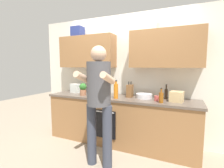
{
  "coord_description": "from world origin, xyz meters",
  "views": [
    {
      "loc": [
        1.11,
        -2.8,
        1.48
      ],
      "look_at": [
        -0.1,
        -0.1,
        1.15
      ],
      "focal_mm": 26.07,
      "sensor_mm": 36.0,
      "label": 1
    }
  ],
  "objects_px": {
    "bottle_soy": "(166,93)",
    "potted_herb": "(83,89)",
    "bottle_syrup": "(161,97)",
    "bottle_soda": "(102,87)",
    "cup_ceramic": "(157,98)",
    "knife_block": "(130,91)",
    "cup_tea": "(91,91)",
    "grocery_bag_produce": "(76,88)",
    "bottle_water": "(95,88)",
    "grocery_bag_bread": "(177,97)",
    "bottle_juice": "(116,91)",
    "cup_coffee": "(109,94)",
    "mixing_bowl": "(144,96)",
    "person_standing": "(99,97)"
  },
  "relations": [
    {
      "from": "mixing_bowl",
      "to": "grocery_bag_produce",
      "type": "bearing_deg",
      "value": 179.44
    },
    {
      "from": "cup_coffee",
      "to": "grocery_bag_produce",
      "type": "xyz_separation_m",
      "value": [
        -0.88,
        0.16,
        0.04
      ]
    },
    {
      "from": "knife_block",
      "to": "bottle_syrup",
      "type": "bearing_deg",
      "value": -23.09
    },
    {
      "from": "bottle_water",
      "to": "grocery_bag_bread",
      "type": "xyz_separation_m",
      "value": [
        1.6,
        -0.11,
        -0.04
      ]
    },
    {
      "from": "bottle_soda",
      "to": "bottle_water",
      "type": "distance_m",
      "value": 0.16
    },
    {
      "from": "knife_block",
      "to": "potted_herb",
      "type": "bearing_deg",
      "value": -167.98
    },
    {
      "from": "bottle_soy",
      "to": "potted_herb",
      "type": "bearing_deg",
      "value": -170.4
    },
    {
      "from": "bottle_soy",
      "to": "cup_coffee",
      "type": "relative_size",
      "value": 2.51
    },
    {
      "from": "bottle_soda",
      "to": "bottle_syrup",
      "type": "bearing_deg",
      "value": -16.87
    },
    {
      "from": "cup_tea",
      "to": "potted_herb",
      "type": "xyz_separation_m",
      "value": [
        -0.02,
        -0.28,
        0.08
      ]
    },
    {
      "from": "cup_coffee",
      "to": "cup_tea",
      "type": "relative_size",
      "value": 1.12
    },
    {
      "from": "bottle_syrup",
      "to": "grocery_bag_bread",
      "type": "xyz_separation_m",
      "value": [
        0.22,
        0.19,
        -0.0
      ]
    },
    {
      "from": "bottle_water",
      "to": "potted_herb",
      "type": "xyz_separation_m",
      "value": [
        -0.13,
        -0.23,
        0.01
      ]
    },
    {
      "from": "cup_ceramic",
      "to": "mixing_bowl",
      "type": "bearing_deg",
      "value": 151.04
    },
    {
      "from": "bottle_soy",
      "to": "bottle_juice",
      "type": "xyz_separation_m",
      "value": [
        -0.83,
        -0.28,
        0.04
      ]
    },
    {
      "from": "cup_ceramic",
      "to": "bottle_juice",
      "type": "bearing_deg",
      "value": -173.05
    },
    {
      "from": "bottle_water",
      "to": "grocery_bag_produce",
      "type": "bearing_deg",
      "value": -177.46
    },
    {
      "from": "bottle_soda",
      "to": "cup_ceramic",
      "type": "bearing_deg",
      "value": -12.23
    },
    {
      "from": "bottle_soda",
      "to": "bottle_water",
      "type": "xyz_separation_m",
      "value": [
        -0.13,
        -0.08,
        -0.02
      ]
    },
    {
      "from": "bottle_water",
      "to": "cup_tea",
      "type": "xyz_separation_m",
      "value": [
        -0.11,
        0.05,
        -0.07
      ]
    },
    {
      "from": "cup_tea",
      "to": "knife_block",
      "type": "bearing_deg",
      "value": -5.52
    },
    {
      "from": "potted_herb",
      "to": "grocery_bag_produce",
      "type": "height_order",
      "value": "potted_herb"
    },
    {
      "from": "bottle_soy",
      "to": "bottle_soda",
      "type": "distance_m",
      "value": 1.29
    },
    {
      "from": "bottle_soda",
      "to": "bottle_juice",
      "type": "bearing_deg",
      "value": -36.11
    },
    {
      "from": "bottle_syrup",
      "to": "cup_tea",
      "type": "bearing_deg",
      "value": 167.1
    },
    {
      "from": "bottle_water",
      "to": "cup_coffee",
      "type": "relative_size",
      "value": 2.79
    },
    {
      "from": "bottle_juice",
      "to": "grocery_bag_bread",
      "type": "distance_m",
      "value": 1.02
    },
    {
      "from": "knife_block",
      "to": "potted_herb",
      "type": "relative_size",
      "value": 1.21
    },
    {
      "from": "knife_block",
      "to": "grocery_bag_bread",
      "type": "xyz_separation_m",
      "value": [
        0.82,
        -0.07,
        -0.03
      ]
    },
    {
      "from": "bottle_soy",
      "to": "bottle_water",
      "type": "bearing_deg",
      "value": -178.89
    },
    {
      "from": "person_standing",
      "to": "bottle_juice",
      "type": "xyz_separation_m",
      "value": [
        -0.0,
        0.65,
        -0.0
      ]
    },
    {
      "from": "bottle_soy",
      "to": "knife_block",
      "type": "bearing_deg",
      "value": -173.89
    },
    {
      "from": "bottle_syrup",
      "to": "bottle_water",
      "type": "bearing_deg",
      "value": 167.91
    },
    {
      "from": "bottle_water",
      "to": "potted_herb",
      "type": "relative_size",
      "value": 1.2
    },
    {
      "from": "cup_coffee",
      "to": "grocery_bag_produce",
      "type": "relative_size",
      "value": 0.5
    },
    {
      "from": "knife_block",
      "to": "person_standing",
      "type": "bearing_deg",
      "value": -102.36
    },
    {
      "from": "bottle_juice",
      "to": "potted_herb",
      "type": "bearing_deg",
      "value": 178.47
    },
    {
      "from": "cup_tea",
      "to": "mixing_bowl",
      "type": "bearing_deg",
      "value": -3.97
    },
    {
      "from": "person_standing",
      "to": "bottle_soda",
      "type": "xyz_separation_m",
      "value": [
        -0.46,
        0.98,
        -0.01
      ]
    },
    {
      "from": "bottle_syrup",
      "to": "knife_block",
      "type": "relative_size",
      "value": 0.81
    },
    {
      "from": "bottle_soy",
      "to": "mixing_bowl",
      "type": "distance_m",
      "value": 0.38
    },
    {
      "from": "bottle_soda",
      "to": "cup_ceramic",
      "type": "relative_size",
      "value": 3.82
    },
    {
      "from": "grocery_bag_bread",
      "to": "bottle_syrup",
      "type": "bearing_deg",
      "value": -139.38
    },
    {
      "from": "bottle_soy",
      "to": "bottle_syrup",
      "type": "xyz_separation_m",
      "value": [
        -0.04,
        -0.32,
        -0.01
      ]
    },
    {
      "from": "potted_herb",
      "to": "bottle_syrup",
      "type": "bearing_deg",
      "value": -2.33
    },
    {
      "from": "bottle_soy",
      "to": "grocery_bag_produce",
      "type": "height_order",
      "value": "bottle_soy"
    },
    {
      "from": "bottle_soda",
      "to": "grocery_bag_produce",
      "type": "bearing_deg",
      "value": -170.08
    },
    {
      "from": "bottle_soda",
      "to": "cup_coffee",
      "type": "distance_m",
      "value": 0.4
    },
    {
      "from": "grocery_bag_produce",
      "to": "bottle_syrup",
      "type": "bearing_deg",
      "value": -8.51
    },
    {
      "from": "bottle_syrup",
      "to": "grocery_bag_produce",
      "type": "bearing_deg",
      "value": 171.49
    }
  ]
}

